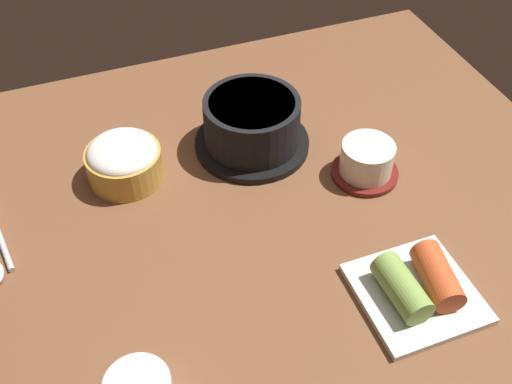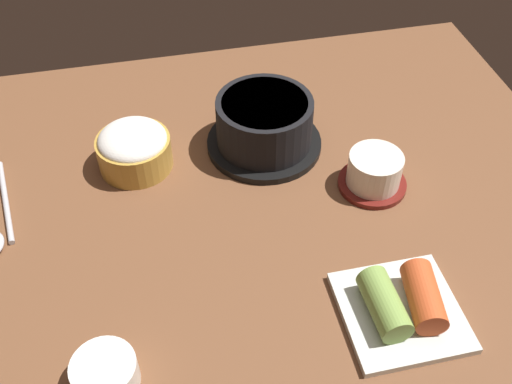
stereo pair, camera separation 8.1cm
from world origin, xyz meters
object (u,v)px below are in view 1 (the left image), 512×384
(stone_pot, at_px, (252,124))
(kimchi_plate, at_px, (418,287))
(rice_bowl, at_px, (124,160))
(tea_cup_with_saucer, at_px, (366,161))

(stone_pot, height_order, kimchi_plate, stone_pot)
(rice_bowl, bearing_deg, kimchi_plate, -49.31)
(rice_bowl, distance_m, tea_cup_with_saucer, 0.34)
(rice_bowl, height_order, kimchi_plate, rice_bowl)
(stone_pot, xyz_separation_m, kimchi_plate, (0.09, -0.33, -0.02))
(tea_cup_with_saucer, xyz_separation_m, kimchi_plate, (-0.04, -0.21, -0.01))
(stone_pot, xyz_separation_m, rice_bowl, (-0.19, -0.00, -0.01))
(rice_bowl, bearing_deg, tea_cup_with_saucer, -19.83)
(rice_bowl, relative_size, tea_cup_with_saucer, 1.11)
(stone_pot, relative_size, rice_bowl, 1.62)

